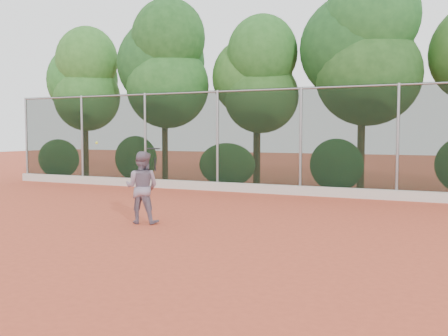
% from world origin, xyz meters
% --- Properties ---
extents(ground, '(80.00, 80.00, 0.00)m').
position_xyz_m(ground, '(0.00, 0.00, 0.00)').
color(ground, '#C4492E').
rests_on(ground, ground).
extents(concrete_curb, '(24.00, 0.20, 0.30)m').
position_xyz_m(concrete_curb, '(0.00, 6.82, 0.15)').
color(concrete_curb, beige).
rests_on(concrete_curb, ground).
extents(tennis_player, '(0.89, 0.76, 1.60)m').
position_xyz_m(tennis_player, '(-1.76, 0.45, 0.80)').
color(tennis_player, slate).
rests_on(tennis_player, ground).
extents(chainlink_fence, '(24.09, 0.09, 3.50)m').
position_xyz_m(chainlink_fence, '(-0.00, 7.00, 1.86)').
color(chainlink_fence, black).
rests_on(chainlink_fence, ground).
extents(foliage_backdrop, '(23.70, 3.63, 7.55)m').
position_xyz_m(foliage_backdrop, '(-0.55, 8.98, 4.40)').
color(foliage_backdrop, '#402C18').
rests_on(foliage_backdrop, ground).
extents(tennis_racket, '(0.32, 0.32, 0.51)m').
position_xyz_m(tennis_racket, '(-1.38, 0.36, 1.63)').
color(tennis_racket, black).
rests_on(tennis_racket, ground).
extents(tennis_ball_in_flight, '(0.06, 0.06, 0.06)m').
position_xyz_m(tennis_ball_in_flight, '(-3.18, 0.68, 1.78)').
color(tennis_ball_in_flight, '#DBF237').
rests_on(tennis_ball_in_flight, ground).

